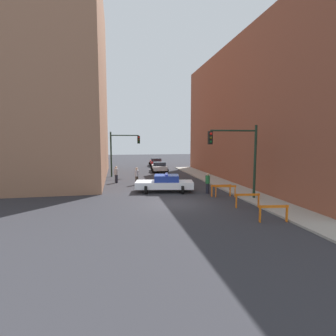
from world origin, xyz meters
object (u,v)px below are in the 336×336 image
at_px(traffic_light_far, 121,148).
at_px(barrier_corner, 221,188).
at_px(traffic_light_near, 240,151).
at_px(barrier_front, 274,211).
at_px(pedestrian_corner, 116,174).
at_px(barrier_back, 225,189).
at_px(police_car, 165,183).
at_px(pedestrian_crossing, 137,176).
at_px(parked_car_near, 159,167).
at_px(parked_car_mid, 156,162).
at_px(pedestrian_sidewalk, 208,183).
at_px(barrier_mid, 248,198).

relative_size(traffic_light_far, barrier_corner, 3.25).
xyz_separation_m(traffic_light_near, barrier_front, (-0.57, -5.08, -2.91)).
bearing_deg(pedestrian_corner, barrier_corner, -68.21).
relative_size(traffic_light_near, barrier_back, 3.29).
distance_m(police_car, barrier_corner, 4.64).
relative_size(pedestrian_crossing, barrier_corner, 1.04).
bearing_deg(barrier_corner, parked_car_near, 97.17).
bearing_deg(traffic_light_near, pedestrian_crossing, 130.61).
bearing_deg(police_car, barrier_front, -145.08).
bearing_deg(parked_car_near, parked_car_mid, 89.29).
bearing_deg(pedestrian_corner, traffic_light_near, -69.92).
bearing_deg(pedestrian_sidewalk, barrier_mid, -43.19).
bearing_deg(pedestrian_corner, parked_car_near, 33.18).
bearing_deg(barrier_corner, pedestrian_crossing, 132.43).
relative_size(parked_car_near, barrier_corner, 2.77).
xyz_separation_m(pedestrian_crossing, barrier_corner, (5.88, -6.43, -0.24)).
distance_m(traffic_light_far, parked_car_near, 7.00).
relative_size(pedestrian_corner, barrier_back, 1.05).
bearing_deg(parked_car_near, barrier_mid, -78.53).
xyz_separation_m(pedestrian_sidewalk, barrier_back, (0.85, -1.56, -0.24)).
distance_m(pedestrian_crossing, pedestrian_sidewalk, 7.38).
height_order(police_car, parked_car_mid, police_car).
bearing_deg(parked_car_near, pedestrian_sidewalk, -80.07).
height_order(traffic_light_near, pedestrian_corner, traffic_light_near).
relative_size(barrier_front, barrier_mid, 1.00).
relative_size(police_car, pedestrian_crossing, 2.99).
bearing_deg(barrier_back, parked_car_near, 97.77).
height_order(parked_car_mid, barrier_back, parked_car_mid).
height_order(traffic_light_near, pedestrian_crossing, traffic_light_near).
xyz_separation_m(police_car, parked_car_near, (1.80, 13.80, -0.05)).
relative_size(parked_car_near, pedestrian_crossing, 2.67).
distance_m(parked_car_mid, barrier_back, 24.32).
bearing_deg(parked_car_near, pedestrian_crossing, -106.43).
height_order(pedestrian_crossing, pedestrian_corner, same).
height_order(parked_car_near, barrier_mid, parked_car_near).
bearing_deg(barrier_corner, police_car, 146.23).
bearing_deg(pedestrian_sidewalk, barrier_corner, -27.84).
xyz_separation_m(traffic_light_near, barrier_mid, (-0.45, -2.09, -2.91)).
bearing_deg(pedestrian_crossing, pedestrian_sidewalk, -56.44).
xyz_separation_m(police_car, barrier_corner, (3.86, -2.58, -0.11)).
bearing_deg(pedestrian_corner, pedestrian_sidewalk, -65.81).
height_order(police_car, barrier_corner, police_car).
relative_size(police_car, parked_car_mid, 1.13).
distance_m(traffic_light_near, barrier_front, 5.88).
height_order(traffic_light_far, barrier_front, traffic_light_far).
bearing_deg(barrier_front, barrier_back, 90.08).
relative_size(parked_car_near, barrier_front, 2.78).
bearing_deg(parked_car_near, barrier_back, -77.68).
height_order(pedestrian_corner, barrier_mid, pedestrian_corner).
xyz_separation_m(traffic_light_near, barrier_back, (-0.58, 1.03, -2.91)).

